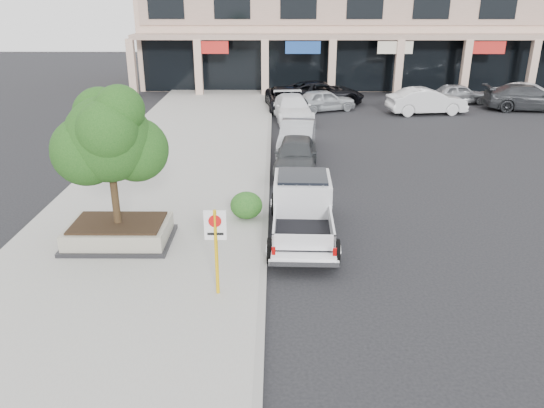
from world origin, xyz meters
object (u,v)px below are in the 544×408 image
at_px(planter_tree, 114,138).
at_px(no_parking_sign, 216,241).
at_px(lot_car_b, 427,101).
at_px(curb_car_b, 297,137).
at_px(lot_car_e, 459,94).
at_px(curb_car_c, 292,108).
at_px(lot_car_d, 321,93).
at_px(pickup_truck, 302,211).
at_px(lot_car_a, 324,100).
at_px(lot_car_c, 529,98).
at_px(lot_car_f, 530,96).
at_px(planter, 119,233).
at_px(curb_car_a, 296,155).
at_px(curb_car_d, 286,99).

relative_size(planter_tree, no_parking_sign, 1.74).
bearing_deg(lot_car_b, curb_car_b, 128.13).
height_order(no_parking_sign, lot_car_e, no_parking_sign).
height_order(curb_car_c, lot_car_d, lot_car_d).
xyz_separation_m(curb_car_b, lot_car_d, (2.15, 11.83, 0.08)).
bearing_deg(curb_car_b, lot_car_e, 52.92).
relative_size(lot_car_b, lot_car_e, 1.22).
relative_size(no_parking_sign, curb_car_c, 0.44).
xyz_separation_m(planter_tree, curb_car_c, (5.71, 17.37, -2.65)).
distance_m(pickup_truck, curb_car_b, 9.88).
distance_m(planter_tree, lot_car_a, 21.90).
bearing_deg(lot_car_c, no_parking_sign, 147.97).
relative_size(planter_tree, lot_car_b, 0.80).
height_order(lot_car_b, lot_car_d, lot_car_d).
height_order(lot_car_d, lot_car_f, lot_car_d).
bearing_deg(lot_car_b, lot_car_c, -88.03).
bearing_deg(planter_tree, planter, -131.03).
relative_size(lot_car_b, lot_car_f, 1.04).
xyz_separation_m(pickup_truck, lot_car_a, (2.35, 19.64, -0.16)).
height_order(no_parking_sign, curb_car_a, no_parking_sign).
bearing_deg(planter, curb_car_b, 61.09).
xyz_separation_m(curb_car_a, lot_car_b, (8.89, 12.05, 0.07)).
bearing_deg(curb_car_d, curb_car_b, -93.65).
bearing_deg(curb_car_d, curb_car_c, -89.68).
height_order(planter, curb_car_a, curb_car_a).
xyz_separation_m(no_parking_sign, curb_car_a, (2.37, 10.49, -0.87)).
xyz_separation_m(planter, lot_car_f, (22.19, 21.61, 0.32)).
distance_m(planter, curb_car_a, 9.45).
distance_m(curb_car_a, lot_car_f, 21.68).
bearing_deg(curb_car_b, lot_car_b, 52.43).
relative_size(pickup_truck, curb_car_a, 1.26).
height_order(planter_tree, lot_car_e, planter_tree).
height_order(no_parking_sign, pickup_truck, no_parking_sign).
distance_m(planter_tree, curb_car_b, 12.24).
bearing_deg(curb_car_c, curb_car_b, -95.91).
distance_m(lot_car_c, lot_car_e, 4.53).
relative_size(planter, lot_car_e, 0.78).
bearing_deg(lot_car_d, planter_tree, 148.23).
bearing_deg(no_parking_sign, lot_car_b, 63.45).
bearing_deg(lot_car_f, curb_car_b, 143.19).
xyz_separation_m(pickup_truck, curb_car_a, (0.04, 6.77, -0.12)).
bearing_deg(curb_car_d, pickup_truck, -95.28).
bearing_deg(planter_tree, curb_car_b, 61.30).
bearing_deg(curb_car_c, curb_car_a, -96.91).
relative_size(curb_car_d, lot_car_e, 1.29).
bearing_deg(lot_car_e, curb_car_a, 137.13).
height_order(curb_car_a, lot_car_a, curb_car_a).
bearing_deg(planter, lot_car_e, 52.34).
bearing_deg(lot_car_d, lot_car_c, -109.34).
distance_m(planter, lot_car_c, 30.06).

